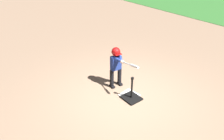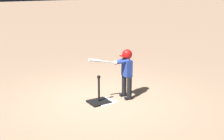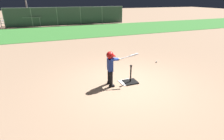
# 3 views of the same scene
# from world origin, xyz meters

# --- Properties ---
(ground_plane) EXTENTS (90.00, 90.00, 0.00)m
(ground_plane) POSITION_xyz_m (0.00, 0.00, 0.00)
(ground_plane) COLOR #93755B
(grass_outfield_strip) EXTENTS (56.00, 6.68, 0.02)m
(grass_outfield_strip) POSITION_xyz_m (0.00, 11.12, 0.01)
(grass_outfield_strip) COLOR #33702D
(grass_outfield_strip) RESTS_ON ground_plane
(backstop_fence) EXTENTS (12.38, 0.08, 1.91)m
(backstop_fence) POSITION_xyz_m (0.00, 14.96, 1.00)
(backstop_fence) COLOR #9E9EA3
(backstop_fence) RESTS_ON ground_plane
(home_plate) EXTENTS (0.49, 0.49, 0.02)m
(home_plate) POSITION_xyz_m (-0.02, 0.15, 0.01)
(home_plate) COLOR white
(home_plate) RESTS_ON ground_plane
(batting_tee) EXTENTS (0.47, 0.42, 0.65)m
(batting_tee) POSITION_xyz_m (0.12, 0.11, 0.08)
(batting_tee) COLOR black
(batting_tee) RESTS_ON ground_plane
(batter_child) EXTENTS (1.08, 0.38, 1.19)m
(batter_child) POSITION_xyz_m (-0.58, 0.16, 0.76)
(batter_child) COLOR black
(batter_child) RESTS_ON ground_plane
(baseball) EXTENTS (0.07, 0.07, 0.07)m
(baseball) POSITION_xyz_m (2.15, 1.56, 0.04)
(baseball) COLOR white
(baseball) RESTS_ON ground_plane
(bleachers_far_right) EXTENTS (4.14, 2.37, 1.00)m
(bleachers_far_right) POSITION_xyz_m (-4.66, 15.91, 0.48)
(bleachers_far_right) COLOR #ADAFB7
(bleachers_far_right) RESTS_ON ground_plane
(bleachers_center) EXTENTS (3.15, 1.85, 0.93)m
(bleachers_center) POSITION_xyz_m (1.80, 16.08, 0.45)
(bleachers_center) COLOR #ADAFB7
(bleachers_center) RESTS_ON ground_plane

